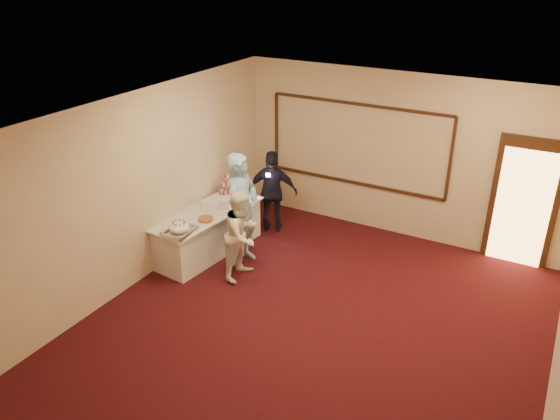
% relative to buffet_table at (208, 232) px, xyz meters
% --- Properties ---
extents(floor, '(7.00, 7.00, 0.00)m').
position_rel_buffet_table_xyz_m(floor, '(2.58, -1.17, -0.39)').
color(floor, black).
rests_on(floor, ground).
extents(room_walls, '(6.04, 7.04, 3.02)m').
position_rel_buffet_table_xyz_m(room_walls, '(2.58, -1.17, 1.64)').
color(room_walls, beige).
rests_on(room_walls, floor).
extents(wall_molding, '(3.45, 0.04, 1.55)m').
position_rel_buffet_table_xyz_m(wall_molding, '(1.78, 2.30, 1.21)').
color(wall_molding, black).
rests_on(wall_molding, room_walls).
extents(doorway, '(1.05, 0.07, 2.20)m').
position_rel_buffet_table_xyz_m(doorway, '(4.73, 2.28, 0.69)').
color(doorway, black).
rests_on(doorway, floor).
extents(buffet_table, '(1.06, 2.24, 0.77)m').
position_rel_buffet_table_xyz_m(buffet_table, '(0.00, 0.00, 0.00)').
color(buffet_table, white).
rests_on(buffet_table, floor).
extents(pavlova_tray, '(0.40, 0.57, 0.20)m').
position_rel_buffet_table_xyz_m(pavlova_tray, '(0.11, -0.86, 0.47)').
color(pavlova_tray, '#B6BABE').
rests_on(pavlova_tray, buffet_table).
extents(cupcake_stand, '(0.28, 0.28, 0.41)m').
position_rel_buffet_table_xyz_m(cupcake_stand, '(-0.18, 0.86, 0.53)').
color(cupcake_stand, '#C1496A').
rests_on(cupcake_stand, buffet_table).
extents(plate_stack_a, '(0.18, 0.18, 0.15)m').
position_rel_buffet_table_xyz_m(plate_stack_a, '(-0.10, 0.11, 0.46)').
color(plate_stack_a, white).
rests_on(plate_stack_a, buffet_table).
extents(plate_stack_b, '(0.21, 0.21, 0.17)m').
position_rel_buffet_table_xyz_m(plate_stack_b, '(0.20, 0.28, 0.47)').
color(plate_stack_b, white).
rests_on(plate_stack_b, buffet_table).
extents(tart, '(0.29, 0.29, 0.06)m').
position_rel_buffet_table_xyz_m(tart, '(0.20, -0.28, 0.41)').
color(tart, white).
rests_on(tart, buffet_table).
extents(man, '(0.47, 0.71, 1.94)m').
position_rel_buffet_table_xyz_m(man, '(0.72, 0.02, 0.58)').
color(man, '#84B6D9').
rests_on(man, floor).
extents(woman, '(0.58, 0.74, 1.49)m').
position_rel_buffet_table_xyz_m(woman, '(0.96, -0.36, 0.36)').
color(woman, white).
rests_on(woman, floor).
extents(guest, '(1.00, 0.71, 1.57)m').
position_rel_buffet_table_xyz_m(guest, '(0.57, 1.28, 0.40)').
color(guest, black).
rests_on(guest, floor).
extents(camera_flash, '(0.07, 0.04, 0.05)m').
position_rel_buffet_table_xyz_m(camera_flash, '(0.64, 1.02, 0.84)').
color(camera_flash, white).
rests_on(camera_flash, guest).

